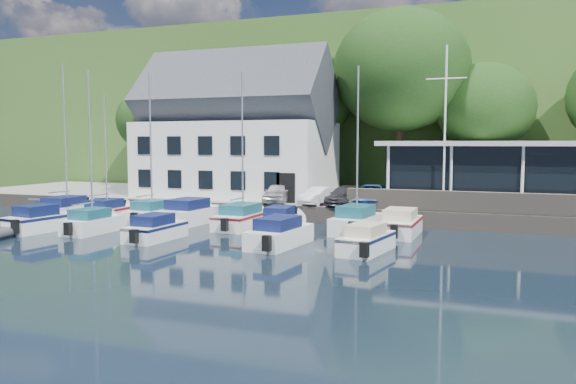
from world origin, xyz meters
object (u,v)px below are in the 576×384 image
Objects in this scene: boat_r1_6 at (358,147)px; boat_r1_5 at (281,218)px; club_pavilion at (487,173)px; car_dgrey at (344,196)px; boat_r1_1 at (106,153)px; car_white at (319,196)px; boat_r1_7 at (401,222)px; boat_r2_2 at (156,227)px; boat_r1_3 at (190,211)px; boat_r2_4 at (367,238)px; car_blue at (372,194)px; flagpole at (445,128)px; boat_r1_4 at (242,152)px; boat_r2_1 at (91,157)px; boat_r1_0 at (65,149)px; boat_r1_2 at (151,153)px; boat_r2_0 at (39,218)px; harbor_building at (237,138)px; car_silver at (278,193)px; boat_r2_3 at (280,231)px.

boat_r1_5 is at bearing -163.47° from boat_r1_6.
car_dgrey is (-8.57, -3.32, -1.47)m from club_pavilion.
car_dgrey is 15.43m from boat_r1_1.
boat_r1_7 is (6.00, -4.45, -0.82)m from car_white.
club_pavilion is 10.91m from car_white.
boat_r1_6 is 1.84× the size of boat_r2_2.
boat_r1_3 is 13.31m from boat_r2_4.
car_blue is at bearing 18.58° from boat_r1_1.
boat_r2_2 is at bearing -138.81° from club_pavilion.
flagpole reaches higher than boat_r1_4.
boat_r2_1 is (2.35, -4.23, -0.11)m from boat_r1_1.
boat_r1_5 is at bearing -172.81° from boat_r1_7.
boat_r1_0 is 1.04× the size of boat_r1_2.
boat_r1_1 is at bearing -158.68° from club_pavilion.
boat_r1_5 is 13.62m from boat_r2_0.
harbor_building reaches higher than car_blue.
boat_r1_7 is (8.87, -4.54, -0.92)m from car_silver.
car_silver is 10.76m from boat_r2_2.
boat_r1_2 is 15.76m from boat_r1_7.
car_blue is (6.18, 0.75, 0.05)m from car_silver.
boat_r2_1 is at bearing -145.38° from car_blue.
harbor_building is at bearing 122.47° from boat_r1_5.
car_dgrey is 0.48× the size of boat_r2_1.
car_white is 0.38× the size of boat_r1_4.
boat_r1_6 reaches higher than boat_r2_2.
boat_r1_7 is 7.19m from boat_r2_3.
car_silver is 2.87m from car_white.
boat_r2_2 is at bearing -73.21° from boat_r1_3.
car_blue is at bearing -158.49° from club_pavilion.
car_white is 1.65m from car_dgrey.
boat_r1_2 is (6.28, 0.35, -0.18)m from boat_r1_0.
boat_r1_0 is at bearing 175.53° from boat_r1_5.
boat_r1_3 is 1.24× the size of boat_r2_2.
car_blue is 11.59m from boat_r1_3.
club_pavilion reaches higher than car_dgrey.
boat_r1_6 is (-6.61, -8.05, 1.72)m from club_pavilion.
harbor_building is 3.58× the size of car_dgrey.
car_white is 6.53m from boat_r1_4.
boat_r2_1 is at bearing -152.47° from boat_r1_6.
club_pavilion is at bearing 6.63° from car_silver.
boat_r2_0 is (-16.63, -11.01, -0.94)m from car_blue.
boat_r2_4 is (-4.90, -13.31, -2.37)m from club_pavilion.
car_silver is at bearing -165.16° from club_pavilion.
boat_r1_4 is at bearing -168.55° from boat_r1_6.
boat_r1_5 is (7.15, -9.23, -4.64)m from harbor_building.
boat_r1_2 is (-9.32, -5.04, 2.81)m from car_white.
boat_r1_6 is at bearing 0.66° from boat_r1_0.
boat_r2_0 is at bearing -162.56° from boat_r1_7.
boat_r1_3 reaches higher than boat_r2_4.
boat_r1_0 is 21.70m from boat_r2_4.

